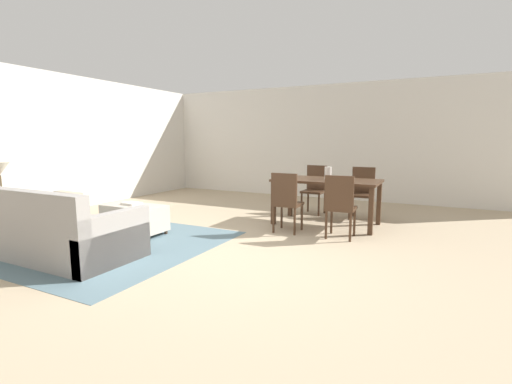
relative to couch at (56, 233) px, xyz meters
The scene contains 15 objects.
ground_plane 2.08m from the couch, 26.69° to the left, with size 10.80×10.80×0.00m, color tan.
wall_back 6.30m from the couch, 72.72° to the left, with size 9.00×0.12×2.70m, color silver.
wall_left 3.20m from the couch, 151.76° to the left, with size 0.12×11.00×2.70m, color silver.
area_rug 0.71m from the couch, 88.62° to the left, with size 3.00×2.80×0.01m, color slate.
couch is the anchor object (origin of this frame).
ottoman_table 1.24m from the couch, 88.48° to the left, with size 0.97×0.47×0.44m.
side_table 1.31m from the couch, behind, with size 0.40×0.40×0.58m.
table_lamp 1.48m from the couch, behind, with size 0.26×0.26×0.53m.
dining_table 4.00m from the couch, 52.22° to the left, with size 1.70×0.88×0.76m.
dining_chair_near_left 3.11m from the couch, 48.50° to the left, with size 0.41×0.41×0.92m.
dining_chair_near_right 3.71m from the couch, 39.11° to the left, with size 0.42×0.42×0.92m.
dining_chair_far_left 4.44m from the couch, 63.46° to the left, with size 0.41×0.41×0.92m.
dining_chair_far_right 4.87m from the couch, 53.71° to the left, with size 0.41×0.41×0.92m.
vase_centerpiece 4.06m from the couch, 52.40° to the left, with size 0.11×0.11×0.21m, color silver.
book_on_ottoman 1.28m from the couch, 91.81° to the left, with size 0.26×0.20×0.03m, color silver.
Camera 1 is at (2.28, -3.68, 1.41)m, focal length 25.66 mm.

